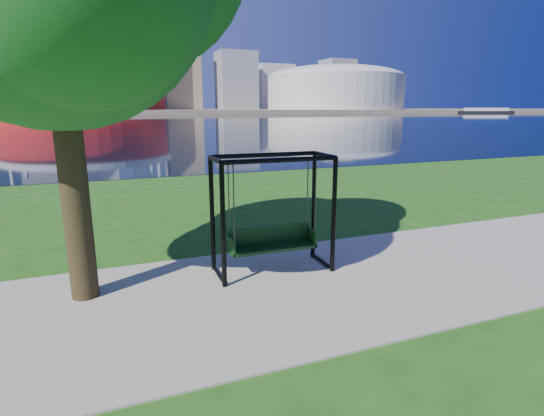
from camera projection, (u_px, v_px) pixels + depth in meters
ground at (275, 278)px, 7.39m from camera, size 900.00×900.00×0.00m
path at (286, 289)px, 6.93m from camera, size 120.00×4.00×0.03m
river at (114, 120)px, 99.73m from camera, size 900.00×180.00×0.02m
far_bank at (105, 111)px, 284.20m from camera, size 900.00×228.00×2.00m
stadium at (83, 85)px, 213.31m from camera, size 83.00×83.00×32.00m
arena at (335, 87)px, 264.67m from camera, size 84.00×84.00×26.56m
skyline at (93, 58)px, 286.77m from camera, size 392.00×66.00×96.50m
swing at (272, 217)px, 7.49m from camera, size 2.09×0.94×2.12m
barge at (486, 111)px, 244.21m from camera, size 30.32×16.64×2.93m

